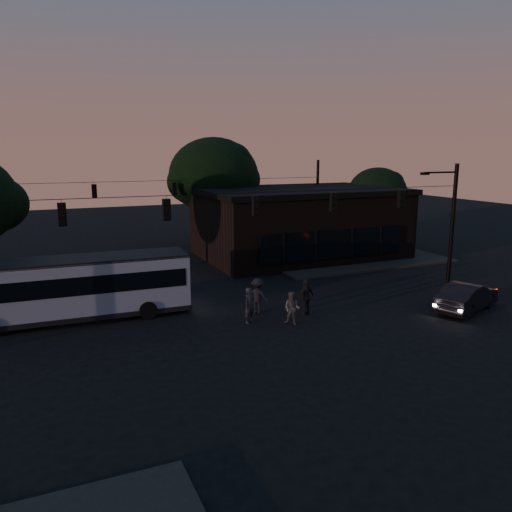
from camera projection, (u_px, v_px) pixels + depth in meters
name	position (u px, v px, depth m)	size (l,w,h in m)	color
ground	(292.00, 338.00, 22.25)	(120.00, 120.00, 0.00)	black
sidewalk_far_right	(344.00, 256.00, 39.51)	(14.00, 10.00, 0.15)	black
building	(299.00, 222.00, 39.56)	(15.40, 10.41, 5.40)	black
tree_behind	(214.00, 176.00, 42.28)	(7.60, 7.60, 9.43)	black
tree_right	(377.00, 193.00, 44.53)	(5.20, 5.20, 6.86)	black
signal_rig_near	(256.00, 228.00, 24.93)	(26.24, 0.30, 7.50)	black
signal_rig_far	(175.00, 203.00, 39.32)	(26.24, 0.30, 7.50)	black
bus	(76.00, 285.00, 24.46)	(11.09, 3.02, 3.10)	gray
car	(467.00, 297.00, 26.04)	(1.59, 4.55, 1.50)	black
pedestrian_a	(250.00, 305.00, 24.14)	(0.64, 0.42, 1.75)	black
pedestrian_b	(292.00, 308.00, 23.90)	(0.79, 0.61, 1.62)	#4F484A
pedestrian_c	(306.00, 297.00, 25.29)	(1.10, 0.46, 1.88)	black
pedestrian_d	(258.00, 296.00, 25.54)	(1.20, 0.69, 1.85)	black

